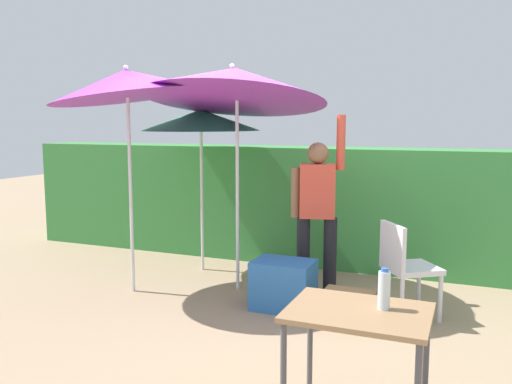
# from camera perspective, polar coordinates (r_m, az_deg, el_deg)

# --- Properties ---
(ground_plane) EXTENTS (24.00, 24.00, 0.00)m
(ground_plane) POSITION_cam_1_polar(r_m,az_deg,el_deg) (5.41, -1.23, -12.02)
(ground_plane) COLOR #9E8466
(hedge_row) EXTENTS (8.00, 0.70, 1.49)m
(hedge_row) POSITION_cam_1_polar(r_m,az_deg,el_deg) (6.97, 5.01, -1.32)
(hedge_row) COLOR #38843D
(hedge_row) RESTS_ON ground_plane
(umbrella_rainbow) EXTENTS (1.95, 1.98, 2.53)m
(umbrella_rainbow) POSITION_cam_1_polar(r_m,az_deg,el_deg) (5.67, -2.31, 11.42)
(umbrella_rainbow) COLOR silver
(umbrella_rainbow) RESTS_ON ground_plane
(umbrella_orange) EXTENTS (1.42, 1.42, 2.00)m
(umbrella_orange) POSITION_cam_1_polar(r_m,az_deg,el_deg) (6.45, -5.91, 7.62)
(umbrella_orange) COLOR silver
(umbrella_orange) RESTS_ON ground_plane
(umbrella_yellow) EXTENTS (1.64, 1.62, 2.47)m
(umbrella_yellow) POSITION_cam_1_polar(r_m,az_deg,el_deg) (5.72, -13.64, 11.16)
(umbrella_yellow) COLOR silver
(umbrella_yellow) RESTS_ON ground_plane
(person_vendor) EXTENTS (0.55, 0.31, 1.88)m
(person_vendor) POSITION_cam_1_polar(r_m,az_deg,el_deg) (5.58, 6.57, -1.56)
(person_vendor) COLOR black
(person_vendor) RESTS_ON ground_plane
(chair_plastic) EXTENTS (0.61, 0.61, 0.89)m
(chair_plastic) POSITION_cam_1_polar(r_m,az_deg,el_deg) (5.14, 15.60, -7.39)
(chair_plastic) COLOR silver
(chair_plastic) RESTS_ON ground_plane
(cooler_box) EXTENTS (0.58, 0.42, 0.48)m
(cooler_box) POSITION_cam_1_polar(r_m,az_deg,el_deg) (5.26, 2.95, -9.86)
(cooler_box) COLOR #2D6BB7
(cooler_box) RESTS_ON ground_plane
(crate_cardboard) EXTENTS (0.45, 0.34, 0.31)m
(crate_cardboard) POSITION_cam_1_polar(r_m,az_deg,el_deg) (4.93, 9.78, -12.22)
(crate_cardboard) COLOR #9E7A4C
(crate_cardboard) RESTS_ON ground_plane
(folding_table) EXTENTS (0.80, 0.60, 0.74)m
(folding_table) POSITION_cam_1_polar(r_m,az_deg,el_deg) (3.20, 10.86, -13.80)
(folding_table) COLOR #4C4C51
(folding_table) RESTS_ON ground_plane
(bottle_water) EXTENTS (0.07, 0.07, 0.24)m
(bottle_water) POSITION_cam_1_polar(r_m,az_deg,el_deg) (3.17, 13.52, -10.12)
(bottle_water) COLOR silver
(bottle_water) RESTS_ON folding_table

